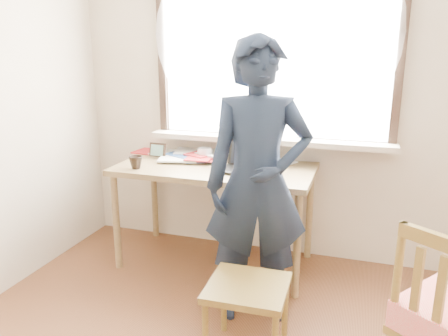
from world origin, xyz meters
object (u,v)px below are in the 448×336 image
(desk, at_px, (215,177))
(person, at_px, (258,184))
(work_chair, at_px, (247,296))
(mug_white, at_px, (205,154))
(laptop, at_px, (248,162))
(mug_dark, at_px, (136,162))

(desk, height_order, person, person)
(work_chair, xyz_separation_m, person, (-0.05, 0.40, 0.49))
(mug_white, bearing_deg, person, -50.23)
(laptop, distance_m, mug_white, 0.45)
(desk, relative_size, mug_dark, 14.72)
(laptop, bearing_deg, work_chair, -74.83)
(laptop, bearing_deg, mug_white, 153.62)
(mug_dark, distance_m, work_chair, 1.33)
(person, bearing_deg, work_chair, -100.22)
(desk, bearing_deg, laptop, -6.58)
(desk, bearing_deg, work_chair, -61.89)
(laptop, xyz_separation_m, mug_dark, (-0.77, -0.20, -0.01))
(desk, xyz_separation_m, work_chair, (0.51, -0.95, -0.33))
(laptop, height_order, mug_dark, laptop)
(desk, relative_size, mug_white, 12.34)
(desk, distance_m, mug_white, 0.25)
(laptop, bearing_deg, desk, 173.42)
(laptop, distance_m, mug_dark, 0.80)
(desk, xyz_separation_m, laptop, (0.26, -0.03, 0.14))
(work_chair, height_order, person, person)
(mug_white, height_order, work_chair, mug_white)
(laptop, height_order, work_chair, laptop)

